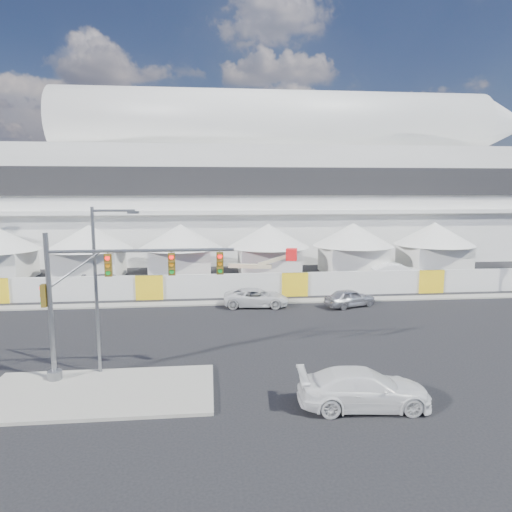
{
  "coord_description": "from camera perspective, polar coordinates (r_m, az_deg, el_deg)",
  "views": [
    {
      "loc": [
        -1.05,
        -22.6,
        8.97
      ],
      "look_at": [
        2.28,
        10.0,
        4.12
      ],
      "focal_mm": 32.0,
      "sensor_mm": 36.0,
      "label": 1
    }
  ],
  "objects": [
    {
      "name": "hoarding_fence",
      "position": [
        38.59,
        4.84,
        -3.54
      ],
      "size": [
        70.0,
        0.25,
        2.0
      ],
      "primitive_type": "cube",
      "color": "silver",
      "rests_on": "ground"
    },
    {
      "name": "ground",
      "position": [
        24.33,
        -3.02,
        -13.23
      ],
      "size": [
        160.0,
        160.0,
        0.0
      ],
      "primitive_type": "plane",
      "color": "black",
      "rests_on": "ground"
    },
    {
      "name": "median_island",
      "position": [
        22.08,
        -18.99,
        -15.82
      ],
      "size": [
        10.0,
        5.0,
        0.15
      ],
      "primitive_type": "cube",
      "color": "gray",
      "rests_on": "ground"
    },
    {
      "name": "tent_row",
      "position": [
        46.98,
        -3.89,
        1.27
      ],
      "size": [
        53.4,
        8.4,
        5.4
      ],
      "color": "silver",
      "rests_on": "ground"
    },
    {
      "name": "pickup_near",
      "position": [
        20.1,
        13.33,
        -15.82
      ],
      "size": [
        2.59,
        5.6,
        1.59
      ],
      "primitive_type": "imported",
      "rotation": [
        0.0,
        0.0,
        1.5
      ],
      "color": "white",
      "rests_on": "ground"
    },
    {
      "name": "boom_lift",
      "position": [
        41.45,
        -1.5,
        -2.67
      ],
      "size": [
        7.57,
        2.56,
        3.74
      ],
      "rotation": [
        0.0,
        0.0,
        -0.26
      ],
      "color": "red",
      "rests_on": "ground"
    },
    {
      "name": "lot_car_c",
      "position": [
        43.02,
        -17.83,
        -3.09
      ],
      "size": [
        2.54,
        5.0,
        1.39
      ],
      "primitive_type": "imported",
      "rotation": [
        0.0,
        0.0,
        1.7
      ],
      "color": "#A2A2A6",
      "rests_on": "ground"
    },
    {
      "name": "stadium",
      "position": [
        64.84,
        2.86,
        8.82
      ],
      "size": [
        80.0,
        24.8,
        21.98
      ],
      "color": "silver",
      "rests_on": "ground"
    },
    {
      "name": "sedan_silver",
      "position": [
        35.83,
        11.67,
        -5.13
      ],
      "size": [
        2.85,
        4.34,
        1.37
      ],
      "primitive_type": "imported",
      "rotation": [
        0.0,
        0.0,
        1.9
      ],
      "color": "#AFAFB4",
      "rests_on": "ground"
    },
    {
      "name": "streetlight_median",
      "position": [
        22.8,
        -18.91,
        -2.74
      ],
      "size": [
        2.21,
        0.22,
        7.99
      ],
      "color": "slate",
      "rests_on": "median_island"
    },
    {
      "name": "traffic_mast",
      "position": [
        22.33,
        -19.67,
        -5.02
      ],
      "size": [
        8.78,
        0.67,
        6.87
      ],
      "color": "slate",
      "rests_on": "median_island"
    },
    {
      "name": "pickup_curb",
      "position": [
        35.14,
        0.04,
        -5.21
      ],
      "size": [
        2.76,
        5.17,
        1.38
      ],
      "primitive_type": "imported",
      "rotation": [
        0.0,
        0.0,
        1.47
      ],
      "color": "silver",
      "rests_on": "ground"
    },
    {
      "name": "far_curb",
      "position": [
        41.89,
        24.6,
        -4.65
      ],
      "size": [
        80.0,
        1.2,
        0.12
      ],
      "primitive_type": "cube",
      "color": "gray",
      "rests_on": "ground"
    },
    {
      "name": "lot_car_a",
      "position": [
        47.3,
        17.26,
        -1.88
      ],
      "size": [
        2.2,
        5.16,
        1.66
      ],
      "primitive_type": "imported",
      "rotation": [
        0.0,
        0.0,
        1.48
      ],
      "color": "white",
      "rests_on": "ground"
    }
  ]
}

